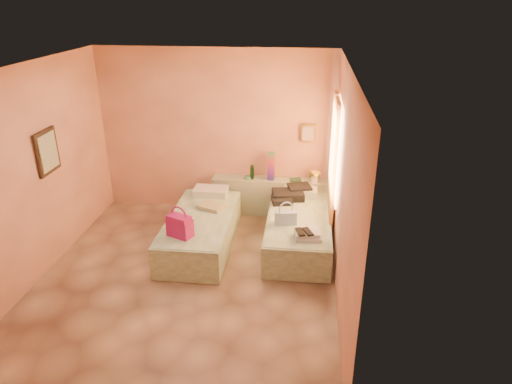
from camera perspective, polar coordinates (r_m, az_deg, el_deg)
ground at (r=6.45m, az=-8.48°, el=-10.43°), size 4.50×4.50×0.00m
room_walls at (r=6.12m, az=-6.29°, el=6.44°), size 4.02×4.51×2.81m
headboard_ledge at (r=7.95m, az=1.98°, el=-0.53°), size 2.05×0.30×0.65m
bed_left at (r=7.03m, az=-6.90°, el=-4.85°), size 0.91×2.00×0.50m
bed_right at (r=7.02m, az=5.31°, el=-4.79°), size 0.91×2.00×0.50m
water_bottle at (r=7.77m, az=-0.49°, el=2.48°), size 0.07×0.07×0.25m
rainbow_box at (r=7.71m, az=1.89°, el=3.25°), size 0.11×0.11×0.49m
small_dish at (r=7.84m, az=-1.01°, el=1.83°), size 0.14×0.14×0.03m
green_book at (r=7.77m, az=4.96°, el=1.53°), size 0.20×0.16×0.03m
flower_vase at (r=7.69m, az=7.31°, el=2.10°), size 0.21×0.21×0.26m
magenta_handbag at (r=6.34m, az=-9.51°, el=-4.16°), size 0.39×0.31×0.32m
khaki_garment at (r=7.14m, az=-5.59°, el=-1.77°), size 0.46×0.42×0.06m
clothes_pile at (r=7.43m, az=4.37°, el=-0.25°), size 0.68×0.68×0.16m
blue_handbag at (r=6.61m, az=3.74°, el=-3.23°), size 0.33×0.19×0.20m
towel_stack at (r=6.30m, az=6.55°, el=-5.32°), size 0.38×0.34×0.10m
sandal_pair at (r=6.23m, az=6.02°, el=-5.00°), size 0.23×0.27×0.02m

